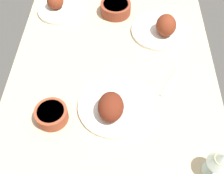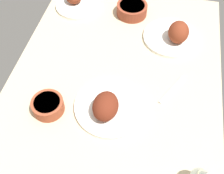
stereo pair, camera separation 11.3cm
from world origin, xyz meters
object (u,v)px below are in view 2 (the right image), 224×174
object	(u,v)px
plate_far_side	(175,35)
fork_loose	(172,89)
bowl_pasta	(132,9)
bowl_soup	(48,105)
plate_near_viewer	(108,106)
plate_center_main	(76,1)

from	to	relation	value
plate_far_side	fork_loose	world-z (taller)	plate_far_side
bowl_pasta	bowl_soup	bearing A→B (deg)	-19.41
plate_near_viewer	fork_loose	size ratio (longest dim) A/B	1.60
plate_far_side	bowl_pasta	bearing A→B (deg)	-123.72
bowl_pasta	bowl_soup	distance (cm)	68.44
plate_far_side	plate_near_viewer	size ratio (longest dim) A/B	0.93
plate_near_viewer	bowl_pasta	world-z (taller)	plate_near_viewer
plate_near_viewer	fork_loose	world-z (taller)	plate_near_viewer
plate_center_main	fork_loose	xyz separation A→B (cm)	(45.86, 54.57, -2.18)
fork_loose	plate_near_viewer	bearing A→B (deg)	-28.47
plate_near_viewer	bowl_soup	bearing A→B (deg)	-79.21
plate_center_main	fork_loose	bearing A→B (deg)	49.95
plate_far_side	bowl_soup	bearing A→B (deg)	-42.50
plate_near_viewer	bowl_pasta	xyz separation A→B (cm)	(-60.14, -0.37, 0.10)
plate_near_viewer	fork_loose	distance (cm)	28.49
plate_center_main	fork_loose	size ratio (longest dim) A/B	1.32
plate_far_side	plate_near_viewer	distance (cm)	50.25
plate_far_side	fork_loose	bearing A→B (deg)	3.23
bowl_soup	plate_far_side	bearing A→B (deg)	137.50
plate_center_main	fork_loose	world-z (taller)	plate_center_main
plate_far_side	plate_center_main	xyz separation A→B (cm)	(-16.08, -52.89, -0.81)
fork_loose	plate_far_side	bearing A→B (deg)	-147.84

